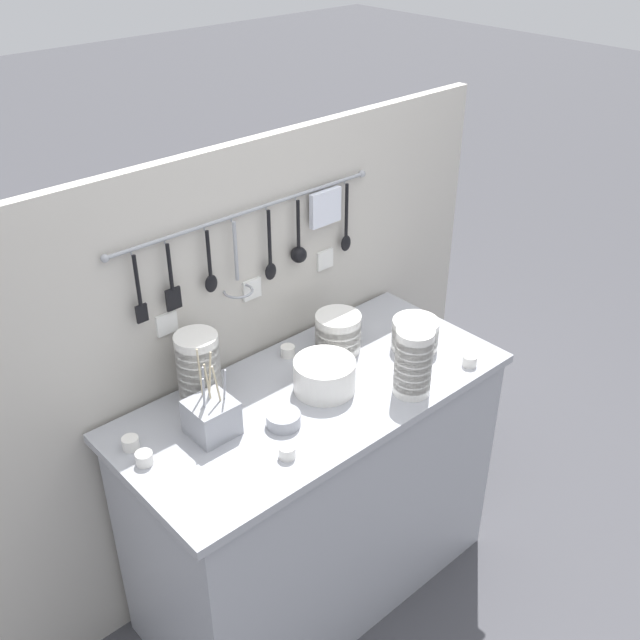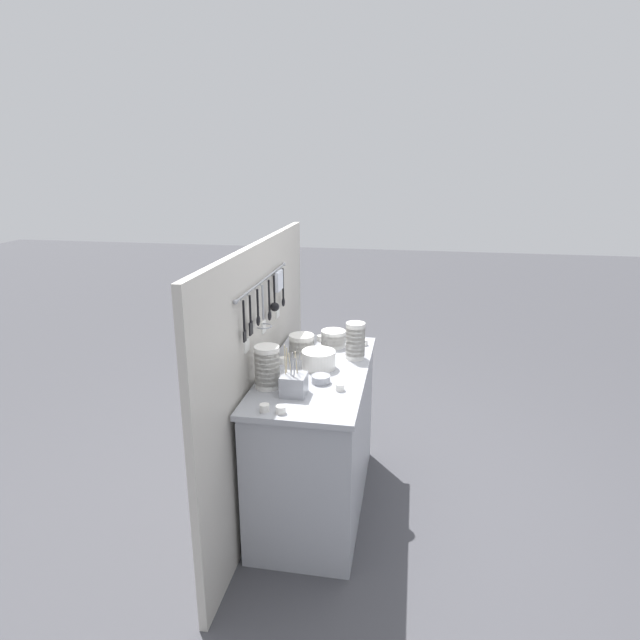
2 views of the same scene
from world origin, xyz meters
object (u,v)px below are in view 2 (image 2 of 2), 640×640
object	(u,v)px
steel_mixing_bowl	(321,379)
cutlery_caddy	(294,384)
bowl_stack_back_corner	(355,341)
cup_mid_row	(281,410)
cup_by_caddy	(364,342)
bowl_stack_short_front	(267,367)
plate_stack	(319,360)
cup_edge_near	(283,360)
cup_back_left	(321,338)
bowl_stack_wide_centre	(302,345)
cup_front_right	(265,408)
cup_front_left	(340,387)
bowl_stack_tall_left	(333,338)

from	to	relation	value
steel_mixing_bowl	cutlery_caddy	bearing A→B (deg)	147.58
bowl_stack_back_corner	cup_mid_row	xyz separation A→B (m)	(-0.81, 0.27, -0.10)
cutlery_caddy	cup_by_caddy	world-z (taller)	cutlery_caddy
bowl_stack_short_front	cup_by_caddy	xyz separation A→B (m)	(0.77, -0.45, -0.10)
plate_stack	cup_edge_near	xyz separation A→B (m)	(0.04, 0.23, -0.03)
bowl_stack_short_front	plate_stack	distance (m)	0.40
cup_back_left	bowl_stack_wide_centre	bearing A→B (deg)	166.88
steel_mixing_bowl	cup_back_left	distance (m)	0.71
bowl_stack_wide_centre	plate_stack	bearing A→B (deg)	-143.47
bowl_stack_back_corner	steel_mixing_bowl	distance (m)	0.44
bowl_stack_short_front	cup_front_right	bearing A→B (deg)	-167.73
cup_front_right	cup_front_left	world-z (taller)	same
plate_stack	cup_front_left	distance (m)	0.34
plate_stack	cup_back_left	distance (m)	0.49
bowl_stack_back_corner	cup_back_left	world-z (taller)	bowl_stack_back_corner
bowl_stack_wide_centre	cup_by_caddy	bearing A→B (deg)	-54.62
cup_mid_row	bowl_stack_tall_left	bearing A→B (deg)	-5.91
cup_back_left	cup_front_left	bearing A→B (deg)	-162.79
bowl_stack_tall_left	cup_mid_row	xyz separation A→B (m)	(-1.01, 0.10, -0.03)
bowl_stack_wide_centre	cup_front_right	distance (m)	0.80
bowl_stack_short_front	bowl_stack_wide_centre	bearing A→B (deg)	-8.85
bowl_stack_tall_left	plate_stack	distance (m)	0.40
cup_front_right	cup_front_left	xyz separation A→B (m)	(0.31, -0.33, 0.00)
cutlery_caddy	cup_front_right	bearing A→B (deg)	155.61
plate_stack	steel_mixing_bowl	xyz separation A→B (m)	(-0.21, -0.05, -0.03)
plate_stack	cup_by_caddy	distance (m)	0.51
cup_edge_near	bowl_stack_back_corner	bearing A→B (deg)	-68.87
bowl_stack_wide_centre	cup_front_left	distance (m)	0.58
bowl_stack_back_corner	bowl_stack_wide_centre	bearing A→B (deg)	91.02
bowl_stack_back_corner	cup_by_caddy	world-z (taller)	bowl_stack_back_corner
cup_back_left	bowl_stack_back_corner	bearing A→B (deg)	-137.20
bowl_stack_short_front	cutlery_caddy	bearing A→B (deg)	-113.24
bowl_stack_tall_left	cup_back_left	distance (m)	0.14
cup_by_caddy	cup_mid_row	world-z (taller)	same
steel_mixing_bowl	cup_back_left	xyz separation A→B (m)	(0.70, 0.12, -0.00)
plate_stack	cup_edge_near	size ratio (longest dim) A/B	4.07
cup_by_caddy	plate_stack	bearing A→B (deg)	153.46
cup_edge_near	cup_back_left	xyz separation A→B (m)	(0.45, -0.15, 0.00)
cup_edge_near	cup_by_caddy	distance (m)	0.61
bowl_stack_wide_centre	cutlery_caddy	xyz separation A→B (m)	(-0.58, -0.08, -0.01)
cup_edge_near	cup_back_left	world-z (taller)	same
steel_mixing_bowl	cup_back_left	bearing A→B (deg)	10.10
cup_front_right	cup_front_left	distance (m)	0.45
steel_mixing_bowl	cup_back_left	world-z (taller)	steel_mixing_bowl
bowl_stack_back_corner	cup_by_caddy	size ratio (longest dim) A/B	4.69
cup_front_right	cup_mid_row	size ratio (longest dim) A/B	1.00
cup_back_left	cup_front_left	size ratio (longest dim) A/B	1.00
cutlery_caddy	cup_mid_row	world-z (taller)	cutlery_caddy
plate_stack	steel_mixing_bowl	distance (m)	0.22
cup_front_right	cup_edge_near	bearing A→B (deg)	5.85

